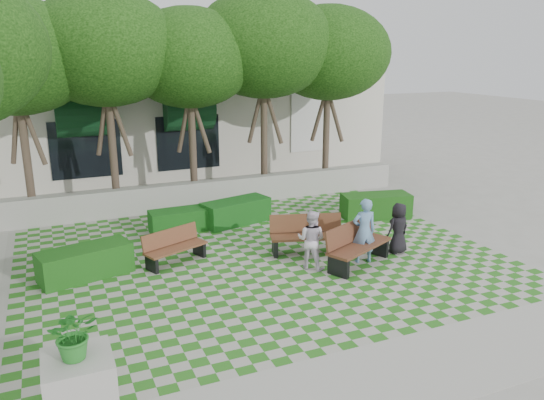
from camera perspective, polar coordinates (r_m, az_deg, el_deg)
name	(u,v)px	position (r m, az deg, el deg)	size (l,w,h in m)	color
ground	(277,272)	(13.10, 0.60, -7.79)	(90.00, 90.00, 0.00)	gray
lawn	(262,258)	(13.95, -1.08, -6.26)	(12.00, 12.00, 0.00)	#2B721E
sidewalk_south	(392,377)	(9.52, 12.74, -18.03)	(16.00, 2.00, 0.01)	#9E9B93
retaining_wall	(205,194)	(18.49, -7.21, 0.64)	(15.00, 0.36, 0.90)	#9E9B93
bench_east	(357,245)	(13.55, 9.12, -4.81)	(2.15, 1.48, 1.08)	#502B1B
bench_mid	(307,235)	(14.20, 3.74, -3.79)	(2.04, 1.17, 1.02)	#57321D
bench_west	(174,247)	(13.74, -10.45, -5.03)	(1.74, 1.14, 0.87)	brown
hedge_east	(376,206)	(17.53, 11.11, -0.60)	(2.19, 0.88, 0.77)	#174813
hedge_midright	(236,212)	(16.62, -3.91, -1.27)	(2.14, 0.86, 0.75)	#134716
hedge_midleft	(182,220)	(16.16, -9.70, -2.13)	(1.88, 0.75, 0.66)	#134915
hedge_west	(85,262)	(13.48, -19.44, -6.34)	(2.12, 0.85, 0.74)	#164A13
planter_front	(79,374)	(8.58, -20.09, -17.19)	(0.99, 0.99, 1.75)	#9E9B93
person_blue	(364,231)	(13.63, 9.87, -3.28)	(0.62, 0.40, 1.69)	#6790BB
person_dark	(398,228)	(14.48, 13.43, -2.98)	(0.68, 0.44, 1.38)	black
person_white	(311,240)	(13.11, 4.24, -4.28)	(0.73, 0.57, 1.50)	silver
tree_row	(143,53)	(17.19, -13.71, 15.16)	(17.70, 13.40, 7.41)	#47382B
building	(175,110)	(25.86, -10.35, 9.50)	(18.00, 8.92, 5.15)	beige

